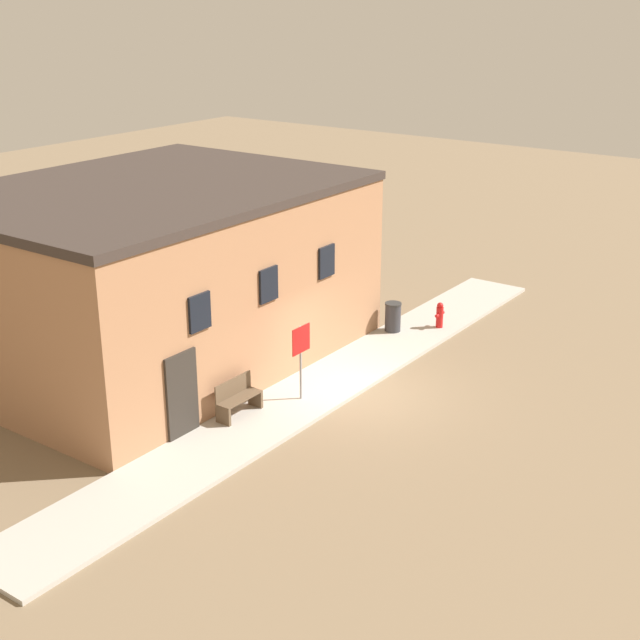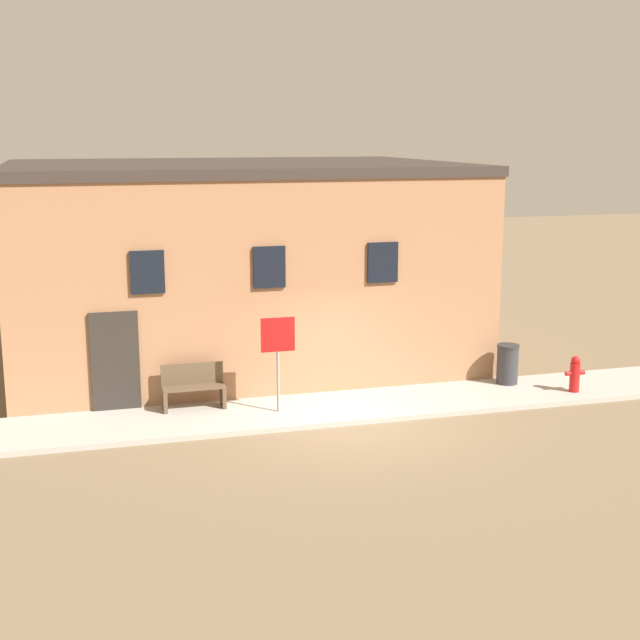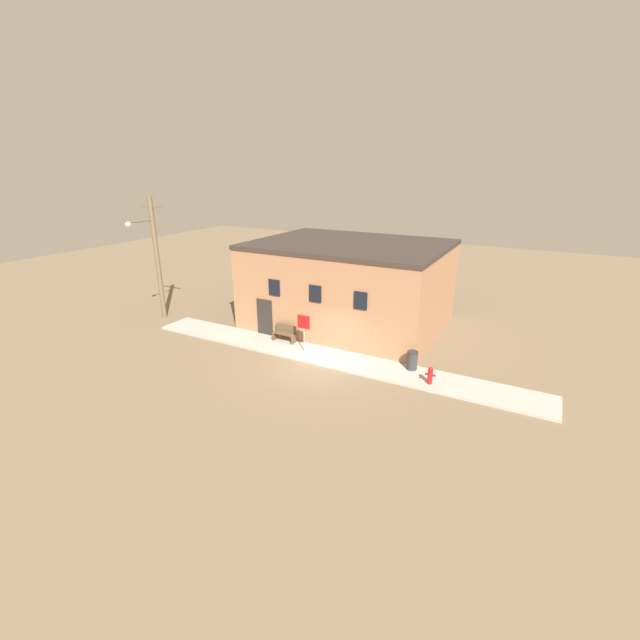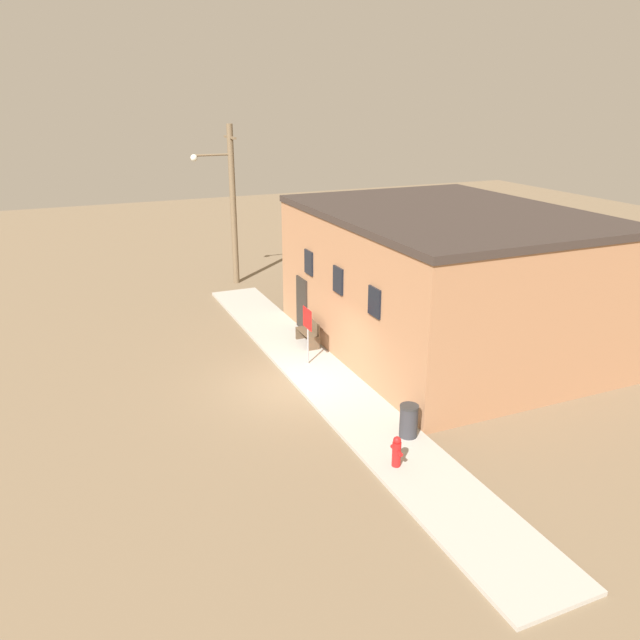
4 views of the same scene
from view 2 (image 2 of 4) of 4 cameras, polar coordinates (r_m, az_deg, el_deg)
name	(u,v)px [view 2 (image 2 of 4)]	position (r m, az deg, el deg)	size (l,w,h in m)	color
ground_plane	(351,426)	(18.17, 2.02, -6.79)	(80.00, 80.00, 0.00)	#7A664C
sidewalk	(336,408)	(19.12, 1.04, -5.65)	(21.43, 2.12, 0.11)	#B2ADA3
brick_building	(234,261)	(23.31, -5.55, 3.77)	(11.15, 8.56, 5.08)	#A87551
fire_hydrant	(575,374)	(20.80, 16.00, -3.34)	(0.47, 0.22, 0.82)	red
stop_sign	(278,346)	(18.35, -2.71, -1.67)	(0.72, 0.06, 2.01)	gray
bench	(193,388)	(19.01, -8.11, -4.30)	(1.31, 0.44, 0.95)	brown
trash_bin	(507,364)	(21.09, 11.91, -2.77)	(0.52, 0.52, 0.92)	#333338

